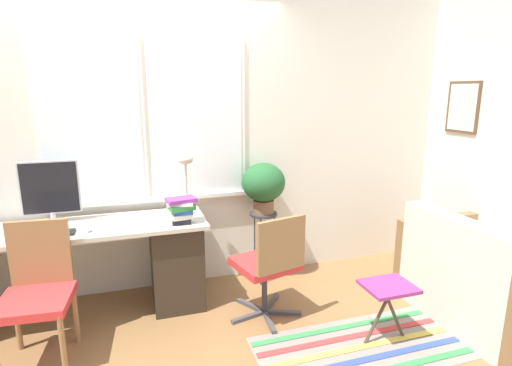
# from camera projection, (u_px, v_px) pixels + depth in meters

# --- Properties ---
(ground_plane) EXTENTS (14.00, 14.00, 0.00)m
(ground_plane) POSITION_uv_depth(u_px,v_px,m) (156.00, 323.00, 3.08)
(ground_plane) COLOR olive
(wall_back_with_window) EXTENTS (9.00, 0.12, 2.70)m
(wall_back_with_window) POSITION_uv_depth(u_px,v_px,m) (142.00, 139.00, 3.39)
(wall_back_with_window) COLOR white
(wall_back_with_window) RESTS_ON ground_plane
(wall_right_with_picture) EXTENTS (0.08, 9.00, 2.70)m
(wall_right_with_picture) POSITION_uv_depth(u_px,v_px,m) (478.00, 136.00, 3.65)
(wall_right_with_picture) COLOR white
(wall_right_with_picture) RESTS_ON ground_plane
(desk) EXTENTS (2.11, 0.58, 0.74)m
(desk) POSITION_uv_depth(u_px,v_px,m) (69.00, 270.00, 3.08)
(desk) COLOR beige
(desk) RESTS_ON ground_plane
(monitor) EXTENTS (0.42, 0.19, 0.49)m
(monitor) POSITION_uv_depth(u_px,v_px,m) (50.00, 192.00, 3.07)
(monitor) COLOR silver
(monitor) RESTS_ON desk
(keyboard) EXTENTS (0.33, 0.12, 0.02)m
(keyboard) POSITION_uv_depth(u_px,v_px,m) (49.00, 234.00, 2.85)
(keyboard) COLOR black
(keyboard) RESTS_ON desk
(mouse) EXTENTS (0.04, 0.07, 0.03)m
(mouse) POSITION_uv_depth(u_px,v_px,m) (89.00, 229.00, 2.93)
(mouse) COLOR silver
(mouse) RESTS_ON desk
(desk_lamp) EXTENTS (0.15, 0.15, 0.50)m
(desk_lamp) POSITION_uv_depth(u_px,v_px,m) (186.00, 170.00, 3.31)
(desk_lamp) COLOR #BCB299
(desk_lamp) RESTS_ON desk
(book_stack) EXTENTS (0.24, 0.18, 0.20)m
(book_stack) POSITION_uv_depth(u_px,v_px,m) (181.00, 209.00, 3.09)
(book_stack) COLOR black
(book_stack) RESTS_ON desk
(desk_chair_wooden) EXTENTS (0.46, 0.47, 0.91)m
(desk_chair_wooden) POSITION_uv_depth(u_px,v_px,m) (37.00, 290.00, 2.60)
(desk_chair_wooden) COLOR olive
(desk_chair_wooden) RESTS_ON ground_plane
(office_chair_swivel) EXTENTS (0.57, 0.56, 0.86)m
(office_chair_swivel) POSITION_uv_depth(u_px,v_px,m) (269.00, 263.00, 3.06)
(office_chair_swivel) COLOR #47474C
(office_chair_swivel) RESTS_ON ground_plane
(couch_loveseat) EXTENTS (0.80, 1.19, 0.85)m
(couch_loveseat) POSITION_uv_depth(u_px,v_px,m) (481.00, 284.00, 3.08)
(couch_loveseat) COLOR silver
(couch_loveseat) RESTS_ON ground_plane
(plant_stand) EXTENTS (0.26, 0.26, 0.66)m
(plant_stand) POSITION_uv_depth(u_px,v_px,m) (263.00, 222.00, 3.67)
(plant_stand) COLOR #333338
(plant_stand) RESTS_ON ground_plane
(potted_plant) EXTENTS (0.39, 0.39, 0.46)m
(potted_plant) POSITION_uv_depth(u_px,v_px,m) (263.00, 184.00, 3.59)
(potted_plant) COLOR brown
(potted_plant) RESTS_ON plant_stand
(floor_rug_striped) EXTENTS (1.57, 0.70, 0.01)m
(floor_rug_striped) POSITION_uv_depth(u_px,v_px,m) (367.00, 346.00, 2.80)
(floor_rug_striped) COLOR gray
(floor_rug_striped) RESTS_ON ground_plane
(folding_stool) EXTENTS (0.34, 0.29, 0.44)m
(folding_stool) POSITION_uv_depth(u_px,v_px,m) (388.00, 291.00, 2.79)
(folding_stool) COLOR #93337A
(folding_stool) RESTS_ON ground_plane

